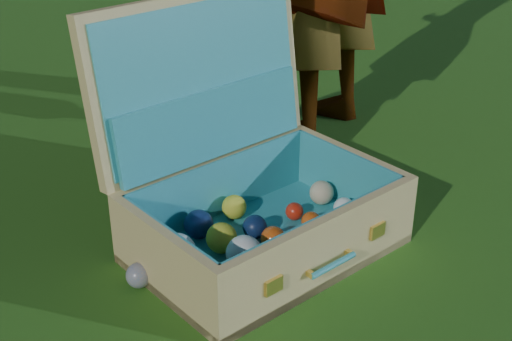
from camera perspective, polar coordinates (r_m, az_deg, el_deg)
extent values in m
plane|color=#215114|center=(1.85, 6.21, -6.97)|extent=(60.00, 60.00, 0.00)
sphere|color=#3A6498|center=(1.75, -9.35, -8.27)|extent=(0.06, 0.06, 0.06)
cube|color=tan|center=(1.86, 0.82, -6.17)|extent=(0.76, 0.65, 0.02)
cube|color=tan|center=(1.69, 5.45, -6.64)|extent=(0.61, 0.27, 0.19)
cube|color=tan|center=(1.95, -3.13, -1.55)|extent=(0.61, 0.27, 0.19)
cube|color=tan|center=(1.65, -7.35, -7.56)|extent=(0.17, 0.36, 0.19)
cube|color=tan|center=(2.00, 7.54, -0.87)|extent=(0.17, 0.36, 0.19)
cube|color=teal|center=(1.85, 0.83, -5.78)|extent=(0.70, 0.59, 0.01)
cube|color=teal|center=(1.69, 5.10, -6.09)|extent=(0.56, 0.24, 0.17)
cube|color=teal|center=(1.93, -2.86, -1.41)|extent=(0.56, 0.24, 0.17)
cube|color=teal|center=(1.65, -6.94, -7.03)|extent=(0.15, 0.36, 0.17)
cube|color=teal|center=(1.99, 7.26, -0.70)|extent=(0.15, 0.36, 0.17)
cube|color=tan|center=(1.87, -4.57, 7.45)|extent=(0.64, 0.34, 0.43)
cube|color=teal|center=(1.85, -4.17, 7.38)|extent=(0.58, 0.29, 0.38)
cube|color=teal|center=(1.87, -3.53, 3.77)|extent=(0.55, 0.27, 0.18)
cube|color=#F2C659|center=(1.58, 1.43, -9.20)|extent=(0.05, 0.03, 0.04)
cube|color=#F2C659|center=(1.79, 9.70, -4.77)|extent=(0.05, 0.03, 0.04)
cylinder|color=teal|center=(1.68, 6.19, -7.54)|extent=(0.14, 0.07, 0.02)
cube|color=#F2C659|center=(1.65, 4.40, -8.27)|extent=(0.02, 0.02, 0.01)
cube|color=#F2C659|center=(1.73, 7.48, -6.59)|extent=(0.02, 0.02, 0.01)
sphere|color=yellow|center=(1.62, -2.74, -9.60)|extent=(0.08, 0.08, 0.08)
sphere|color=#BC7E19|center=(1.66, 0.78, -8.42)|extent=(0.08, 0.08, 0.08)
sphere|color=yellow|center=(1.74, 3.44, -6.69)|extent=(0.07, 0.07, 0.07)
sphere|color=yellow|center=(1.82, 6.72, -5.06)|extent=(0.08, 0.08, 0.08)
sphere|color=yellow|center=(1.89, 9.05, -3.91)|extent=(0.07, 0.07, 0.07)
sphere|color=#D84F12|center=(1.67, -4.72, -8.42)|extent=(0.06, 0.06, 0.06)
sphere|color=white|center=(1.72, -0.95, -6.66)|extent=(0.09, 0.09, 0.09)
sphere|color=#D84F12|center=(1.80, 1.37, -5.45)|extent=(0.06, 0.06, 0.06)
sphere|color=#D84F12|center=(1.89, 4.42, -4.08)|extent=(0.05, 0.05, 0.05)
sphere|color=white|center=(1.95, 7.06, -3.00)|extent=(0.06, 0.06, 0.06)
sphere|color=white|center=(1.74, -6.30, -6.46)|extent=(0.09, 0.09, 0.09)
sphere|color=yellow|center=(1.79, -2.77, -5.41)|extent=(0.08, 0.08, 0.08)
sphere|color=#0D1F45|center=(1.85, -0.10, -4.54)|extent=(0.06, 0.06, 0.06)
sphere|color=red|center=(1.93, 3.10, -3.28)|extent=(0.05, 0.05, 0.05)
sphere|color=beige|center=(2.01, 5.27, -1.77)|extent=(0.07, 0.07, 0.07)
sphere|color=red|center=(1.82, -7.97, -5.72)|extent=(0.05, 0.05, 0.05)
sphere|color=#0D1F45|center=(1.85, -4.62, -4.32)|extent=(0.08, 0.08, 0.08)
sphere|color=yellow|center=(1.93, -1.76, -2.94)|extent=(0.07, 0.07, 0.07)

